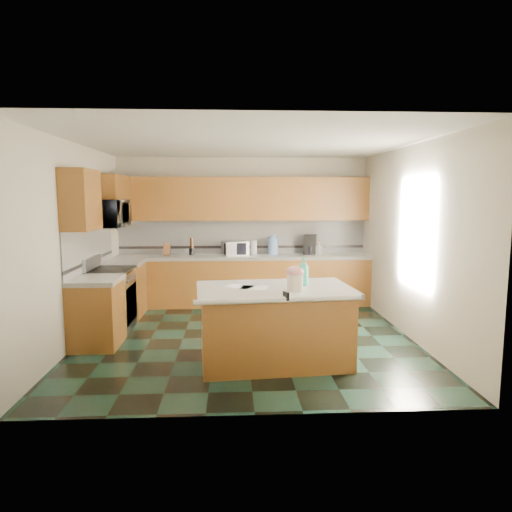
{
  "coord_description": "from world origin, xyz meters",
  "views": [
    {
      "loc": [
        -0.19,
        -6.24,
        1.98
      ],
      "look_at": [
        0.15,
        0.35,
        1.12
      ],
      "focal_mm": 32.0,
      "sensor_mm": 36.0,
      "label": 1
    }
  ],
  "objects": [
    {
      "name": "paper_sheet_a",
      "position": [
        0.06,
        -0.98,
        0.92
      ],
      "size": [
        0.36,
        0.3,
        0.0
      ],
      "primitive_type": "cube",
      "rotation": [
        0.0,
        0.0,
        -0.22
      ],
      "color": "white",
      "rests_on": "island_top"
    },
    {
      "name": "water_jug_neck",
      "position": [
        0.55,
        2.06,
        1.26
      ],
      "size": [
        0.09,
        0.09,
        0.05
      ],
      "primitive_type": "cylinder",
      "color": "#688CC4",
      "rests_on": "water_jug"
    },
    {
      "name": "floor",
      "position": [
        0.0,
        0.0,
        0.0
      ],
      "size": [
        4.6,
        4.6,
        0.0
      ],
      "primitive_type": "plane",
      "color": "black",
      "rests_on": "ground"
    },
    {
      "name": "toaster_oven",
      "position": [
        -0.14,
        2.05,
        1.05
      ],
      "size": [
        0.51,
        0.42,
        0.25
      ],
      "primitive_type": "cube",
      "rotation": [
        0.0,
        0.0,
        0.31
      ],
      "color": "#B7B7BC",
      "rests_on": "back_countertop"
    },
    {
      "name": "treat_jar_knob_end_l",
      "position": [
        0.48,
        -1.18,
        1.19
      ],
      "size": [
        0.03,
        0.03,
        0.03
      ],
      "primitive_type": "sphere",
      "color": "tan",
      "rests_on": "treat_jar_lid"
    },
    {
      "name": "clamp_handle",
      "position": [
        0.38,
        -1.55,
        0.91
      ],
      "size": [
        0.02,
        0.07,
        0.02
      ],
      "primitive_type": "cylinder",
      "rotation": [
        1.57,
        0.0,
        0.0
      ],
      "color": "black",
      "rests_on": "island_top"
    },
    {
      "name": "wall_left",
      "position": [
        -2.32,
        0.0,
        1.35
      ],
      "size": [
        0.04,
        4.6,
        2.7
      ],
      "primitive_type": "cube",
      "color": "beige",
      "rests_on": "ground"
    },
    {
      "name": "microwave",
      "position": [
        -2.0,
        0.5,
        1.73
      ],
      "size": [
        0.5,
        0.73,
        0.41
      ],
      "primitive_type": "imported",
      "rotation": [
        0.0,
        0.0,
        1.57
      ],
      "color": "#B7B7BC",
      "rests_on": "wall_left"
    },
    {
      "name": "treat_jar",
      "position": [
        0.51,
        -1.18,
        1.02
      ],
      "size": [
        0.23,
        0.23,
        0.19
      ],
      "primitive_type": "cylinder",
      "rotation": [
        0.0,
        0.0,
        0.34
      ],
      "color": "#F3E2C8",
      "rests_on": "island_top"
    },
    {
      "name": "treat_jar_lid",
      "position": [
        0.51,
        -1.18,
        1.14
      ],
      "size": [
        0.2,
        0.2,
        0.13
      ],
      "primitive_type": "ellipsoid",
      "color": "#DC8C8B",
      "rests_on": "treat_jar"
    },
    {
      "name": "water_jug",
      "position": [
        0.55,
        2.06,
        1.08
      ],
      "size": [
        0.19,
        0.19,
        0.32
      ],
      "primitive_type": "cylinder",
      "color": "#688CC4",
      "rests_on": "back_countertop"
    },
    {
      "name": "wall_right",
      "position": [
        2.32,
        0.0,
        1.35
      ],
      "size": [
        0.04,
        4.6,
        2.7
      ],
      "primitive_type": "cube",
      "color": "beige",
      "rests_on": "ground"
    },
    {
      "name": "treat_jar_knob_end_r",
      "position": [
        0.55,
        -1.18,
        1.19
      ],
      "size": [
        0.03,
        0.03,
        0.03
      ],
      "primitive_type": "sphere",
      "color": "tan",
      "rests_on": "treat_jar_lid"
    },
    {
      "name": "utensil_bundle",
      "position": [
        -0.93,
        2.08,
        1.14
      ],
      "size": [
        0.06,
        0.06,
        0.19
      ],
      "primitive_type": "cylinder",
      "color": "#472814",
      "rests_on": "utensil_crock"
    },
    {
      "name": "left_accent_band",
      "position": [
        -2.28,
        0.55,
        1.04
      ],
      "size": [
        0.01,
        2.3,
        0.05
      ],
      "primitive_type": "cube",
      "color": "black",
      "rests_on": "wall_left"
    },
    {
      "name": "window_light_proxy",
      "position": [
        2.29,
        -0.2,
        1.5
      ],
      "size": [
        0.02,
        1.4,
        1.1
      ],
      "primitive_type": "cube",
      "color": "white",
      "rests_on": "wall_right"
    },
    {
      "name": "range_handle",
      "position": [
        -1.68,
        0.5,
        0.78
      ],
      "size": [
        0.02,
        0.66,
        0.02
      ],
      "primitive_type": "cylinder",
      "rotation": [
        1.57,
        0.0,
        0.0
      ],
      "color": "#B7B7BC",
      "rests_on": "range_body"
    },
    {
      "name": "back_upper_cab",
      "position": [
        0.0,
        2.13,
        1.94
      ],
      "size": [
        4.6,
        0.33,
        0.78
      ],
      "primitive_type": "cube",
      "color": "#45290F",
      "rests_on": "wall_back"
    },
    {
      "name": "left_upper_cab_front",
      "position": [
        -2.13,
        -0.24,
        1.94
      ],
      "size": [
        0.33,
        0.72,
        0.78
      ],
      "primitive_type": "cube",
      "color": "#45290F",
      "rests_on": "wall_left"
    },
    {
      "name": "left_upper_cab_rear",
      "position": [
        -2.13,
        1.42,
        1.94
      ],
      "size": [
        0.33,
        1.09,
        0.78
      ],
      "primitive_type": "cube",
      "color": "#45290F",
      "rests_on": "wall_left"
    },
    {
      "name": "island_base",
      "position": [
        0.3,
        -0.97,
        0.43
      ],
      "size": [
        1.79,
        1.12,
        0.86
      ],
      "primitive_type": "cube",
      "rotation": [
        0.0,
        0.0,
        0.09
      ],
      "color": "#45290F",
      "rests_on": "ground"
    },
    {
      "name": "range_oven_door",
      "position": [
        -1.71,
        0.5,
        0.4
      ],
      "size": [
        0.02,
        0.68,
        0.55
      ],
      "primitive_type": "cube",
      "color": "black",
      "rests_on": "range_body"
    },
    {
      "name": "back_base_cab",
      "position": [
        0.0,
        2.0,
        0.43
      ],
      "size": [
        4.6,
        0.6,
        0.86
      ],
      "primitive_type": "cube",
      "color": "#45290F",
      "rests_on": "ground"
    },
    {
      "name": "treat_jar_knob",
      "position": [
        0.51,
        -1.18,
        1.19
      ],
      "size": [
        0.06,
        0.02,
        0.02
      ],
      "primitive_type": "cylinder",
      "rotation": [
        0.0,
        1.57,
        0.0
      ],
      "color": "tan",
      "rests_on": "treat_jar_lid"
    },
    {
      "name": "left_backsplash",
      "position": [
        -2.29,
        0.55,
        1.24
      ],
      "size": [
        0.02,
        2.3,
        0.63
      ],
      "primitive_type": "cube",
      "color": "silver",
      "rests_on": "wall_left"
    },
    {
      "name": "coffee_carafe",
      "position": [
        1.24,
        2.03,
        1.0
      ],
      "size": [
        0.15,
        0.15,
        0.15
      ],
      "primitive_type": "cylinder",
      "color": "black",
      "rests_on": "back_countertop"
    },
    {
      "name": "utensil_crock",
      "position": [
        -0.93,
        2.08,
        0.98
      ],
      "size": [
        0.1,
        0.1,
        0.13
      ],
      "primitive_type": "cylinder",
      "color": "black",
      "rests_on": "back_countertop"
    },
    {
      "name": "left_base_cab_rear",
      "position": [
        -2.0,
        1.29,
        0.43
      ],
      "size": [
        0.6,
        0.82,
        0.86
      ],
      "primitive_type": "cube",
      "color": "#45290F",
      "rests_on": "ground"
    },
    {
      "name": "paper_towel",
      "position": [
        0.2,
        2.1,
        1.05
      ],
      "size": [
        0.12,
        0.12,
        0.26
      ],
      "primitive_type": "cylinder",
      "color": "white",
      "rests_on": "back_countertop"
    },
    {
      "name": "island_bullnose",
      "position": [
        0.3,
        -1.51,
        0.89
      ],
      "size": [
        1.81,
        0.21,
        0.06
      ],
      "primitive_type": "cylinder",
      "rotation": [
        0.0,
        1.57,
        0.09
      ],
      "color": "silver",
      "rests_on": "island_base"
    },
    {
      "name": "left_base_cab_front",
      "position": [
        -2.0,
        -0.24,
        0.43
      ],
      "size": [
        0.6,
        0.72,
        0.86
      ],
      "primitive_type": "cube",
      "color": "#45290F",
      "rests_on": "ground"
    },
    {
      "name": "left_counter_rear",
      "position": [
        -2.0,
        1.29,
        0.89
      ],
      "size": [
        0.64,
        0.82,
        0.06
      ],
      "primitive_type": "cube",
      "color": "silver",
      "rests_on": "left_base_cab_rear"
    },
    {
      "name": "soap_back_cap",
      "position": [
        1.4,
        2.05,
        1.17
      ],
      "size": [
        0.02,
        0.02,
        0.03
      ],
      "primitive_type": "cylinder",
      "color": "red",
      "rests_on": "soap_bottle_back"
    },
    {
      "name": "left_counter_front",
      "position": [
        -2.0,
        -0.24,
        0.89
      ],
      "size": [
        0.64,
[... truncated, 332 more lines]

